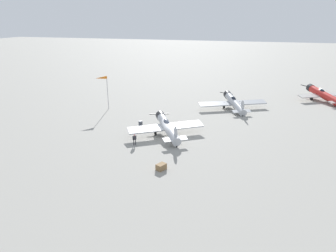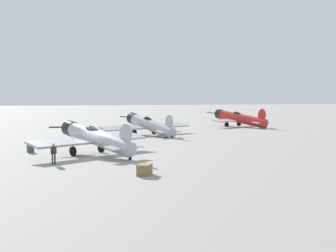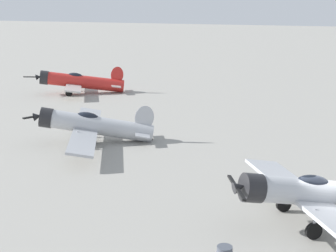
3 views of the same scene
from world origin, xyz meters
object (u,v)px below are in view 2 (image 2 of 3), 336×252
object	(u,v)px
airplane_mid_apron	(149,125)
ground_crew_mechanic	(54,152)
airplane_foreground	(94,138)
fuel_drum	(30,148)
airplane_far_line	(239,118)
equipment_crate	(145,170)

from	to	relation	value
airplane_mid_apron	ground_crew_mechanic	xyz separation A→B (m)	(-21.88, 11.72, -0.41)
airplane_foreground	fuel_drum	size ratio (longest dim) A/B	12.81
airplane_mid_apron	airplane_far_line	distance (m)	21.11
fuel_drum	airplane_far_line	bearing A→B (deg)	-50.57
fuel_drum	airplane_foreground	bearing A→B (deg)	-120.53
airplane_far_line	ground_crew_mechanic	world-z (taller)	airplane_far_line
airplane_mid_apron	equipment_crate	world-z (taller)	airplane_mid_apron
fuel_drum	equipment_crate	bearing A→B (deg)	-150.01
airplane_far_line	ground_crew_mechanic	size ratio (longest dim) A/B	6.30
ground_crew_mechanic	fuel_drum	size ratio (longest dim) A/B	1.90
airplane_foreground	airplane_far_line	size ratio (longest dim) A/B	1.07
airplane_far_line	equipment_crate	size ratio (longest dim) A/B	7.25
airplane_foreground	equipment_crate	size ratio (longest dim) A/B	7.75
airplane_foreground	fuel_drum	bearing A→B (deg)	25.69
airplane_foreground	equipment_crate	world-z (taller)	airplane_foreground
airplane_mid_apron	ground_crew_mechanic	distance (m)	24.82
airplane_foreground	airplane_far_line	world-z (taller)	airplane_far_line
ground_crew_mechanic	airplane_far_line	bearing A→B (deg)	85.91
airplane_mid_apron	airplane_far_line	bearing A→B (deg)	-82.85
airplane_foreground	airplane_mid_apron	xyz separation A→B (m)	(17.34, -8.34, -0.16)
ground_crew_mechanic	equipment_crate	bearing A→B (deg)	-8.85
airplane_far_line	fuel_drum	xyz separation A→B (m)	(-25.83, 31.41, -1.00)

